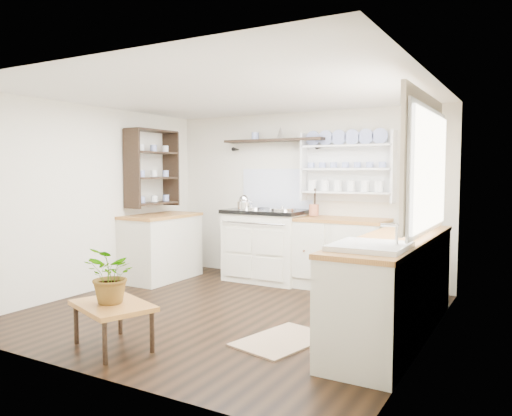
% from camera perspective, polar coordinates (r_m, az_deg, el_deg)
% --- Properties ---
extents(floor, '(4.00, 3.80, 0.01)m').
position_cam_1_polar(floor, '(5.42, -2.99, -11.77)').
color(floor, black).
rests_on(floor, ground).
extents(wall_back, '(4.00, 0.02, 2.30)m').
position_cam_1_polar(wall_back, '(6.90, 5.50, 1.35)').
color(wall_back, beige).
rests_on(wall_back, ground).
extents(wall_right, '(0.02, 3.80, 2.30)m').
position_cam_1_polar(wall_right, '(4.48, 19.05, -0.43)').
color(wall_right, beige).
rests_on(wall_right, ground).
extents(wall_left, '(0.02, 3.80, 2.30)m').
position_cam_1_polar(wall_left, '(6.52, -18.01, 1.00)').
color(wall_left, beige).
rests_on(wall_left, ground).
extents(ceiling, '(4.00, 3.80, 0.01)m').
position_cam_1_polar(ceiling, '(5.27, -3.09, 13.01)').
color(ceiling, white).
rests_on(ceiling, wall_back).
extents(window, '(0.08, 1.55, 1.22)m').
position_cam_1_polar(window, '(4.62, 18.90, 4.86)').
color(window, white).
rests_on(window, wall_right).
extents(aga_cooker, '(1.09, 0.75, 1.00)m').
position_cam_1_polar(aga_cooker, '(6.85, 1.20, -4.16)').
color(aga_cooker, silver).
rests_on(aga_cooker, floor).
extents(back_cabinets, '(1.27, 0.63, 0.90)m').
position_cam_1_polar(back_cabinets, '(6.47, 9.24, -5.02)').
color(back_cabinets, beige).
rests_on(back_cabinets, floor).
extents(right_cabinets, '(0.62, 2.43, 0.90)m').
position_cam_1_polar(right_cabinets, '(4.74, 15.47, -8.54)').
color(right_cabinets, beige).
rests_on(right_cabinets, floor).
extents(belfast_sink, '(0.55, 0.60, 0.45)m').
position_cam_1_polar(belfast_sink, '(3.96, 12.90, -5.98)').
color(belfast_sink, white).
rests_on(belfast_sink, right_cabinets).
extents(left_cabinets, '(0.62, 1.13, 0.90)m').
position_cam_1_polar(left_cabinets, '(7.03, -10.78, -4.30)').
color(left_cabinets, beige).
rests_on(left_cabinets, floor).
extents(plate_rack, '(1.20, 0.22, 0.90)m').
position_cam_1_polar(plate_rack, '(6.62, 10.56, 4.69)').
color(plate_rack, white).
rests_on(plate_rack, wall_back).
extents(high_shelf, '(1.50, 0.29, 0.16)m').
position_cam_1_polar(high_shelf, '(6.97, 2.10, 7.64)').
color(high_shelf, black).
rests_on(high_shelf, wall_back).
extents(left_shelving, '(0.28, 0.80, 1.05)m').
position_cam_1_polar(left_shelving, '(7.04, -11.77, 4.60)').
color(left_shelving, black).
rests_on(left_shelving, wall_left).
extents(kettle, '(0.19, 0.19, 0.23)m').
position_cam_1_polar(kettle, '(6.82, -1.34, 0.47)').
color(kettle, silver).
rests_on(kettle, aga_cooker).
extents(utensil_crock, '(0.13, 0.13, 0.15)m').
position_cam_1_polar(utensil_crock, '(6.61, 6.63, -0.22)').
color(utensil_crock, '#AC5E3F').
rests_on(utensil_crock, back_cabinets).
extents(center_table, '(0.84, 0.72, 0.38)m').
position_cam_1_polar(center_table, '(4.45, -16.05, -11.00)').
color(center_table, brown).
rests_on(center_table, floor).
extents(potted_plant, '(0.51, 0.47, 0.48)m').
position_cam_1_polar(potted_plant, '(4.39, -16.13, -7.38)').
color(potted_plant, '#3F7233').
rests_on(potted_plant, center_table).
extents(floor_rug, '(0.73, 0.95, 0.02)m').
position_cam_1_polar(floor_rug, '(4.55, 3.04, -14.84)').
color(floor_rug, '#7E6249').
rests_on(floor_rug, floor).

